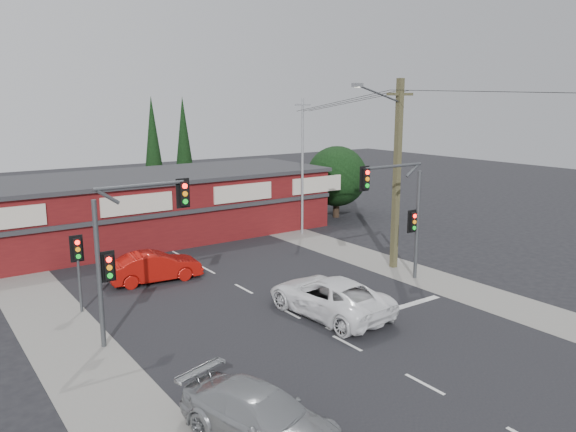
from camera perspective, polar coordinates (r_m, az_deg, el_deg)
ground at (r=23.68m, az=1.23°, el=-10.40°), size 120.00×120.00×0.00m
road_strip at (r=27.61m, az=-4.98°, el=-7.15°), size 14.00×70.00×0.01m
verge_left at (r=24.75m, az=-22.52°, el=-10.30°), size 3.00×70.00×0.02m
verge_right at (r=32.49m, az=8.12°, el=-4.31°), size 3.00×70.00×0.02m
stop_line at (r=24.76m, az=9.96°, el=-9.53°), size 6.50×0.35×0.01m
white_suv at (r=23.89m, az=4.19°, el=-8.13°), size 3.13×6.04×1.63m
silver_suv at (r=15.74m, az=-2.76°, el=-19.68°), size 3.32×5.31×1.43m
red_sedan at (r=28.87m, az=-13.38°, el=-5.03°), size 4.71×2.06×1.51m
lane_dashes at (r=21.56m, az=6.01°, el=-12.72°), size 0.12×31.69×0.01m
shop_building at (r=37.29m, az=-15.70°, el=0.80°), size 27.30×8.40×4.22m
tree_cluster at (r=43.59m, az=4.79°, el=3.74°), size 5.90×5.10×5.50m
conifer_near at (r=44.94m, az=-13.55°, el=7.01°), size 1.80×1.80×9.25m
conifer_far at (r=48.15m, az=-10.55°, el=7.43°), size 1.80×1.80×9.25m
traffic_mast_left at (r=21.32m, az=-16.10°, el=-2.27°), size 3.77×0.27×5.97m
traffic_mast_right at (r=27.72m, az=11.52°, el=1.16°), size 3.96×0.27×5.97m
pedestal_signal at (r=25.22m, az=-20.58°, el=-4.00°), size 0.55×0.27×3.38m
utility_pole at (r=29.93m, az=10.86°, el=4.76°), size 4.38×0.59×10.00m
steel_pole at (r=37.18m, az=1.48°, el=5.21°), size 1.20×0.16×9.00m
power_lines at (r=26.33m, az=20.05°, el=11.30°), size 2.01×29.00×1.22m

